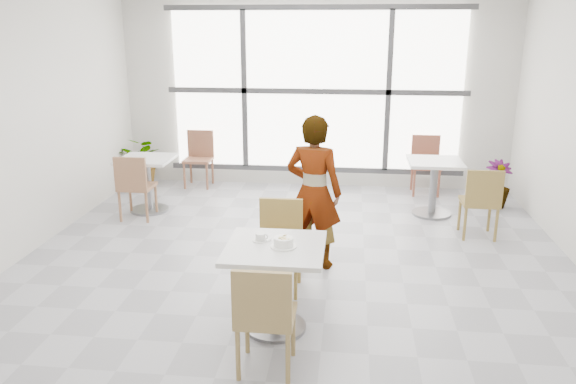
# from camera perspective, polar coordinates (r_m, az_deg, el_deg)

# --- Properties ---
(floor) EXTENTS (7.00, 7.00, 0.00)m
(floor) POSITION_cam_1_polar(r_m,az_deg,el_deg) (5.77, 0.34, -8.70)
(floor) COLOR #9E9EA5
(floor) RESTS_ON ground
(wall_back) EXTENTS (6.00, 0.00, 6.00)m
(wall_back) POSITION_cam_1_polar(r_m,az_deg,el_deg) (8.75, 2.85, 10.26)
(wall_back) COLOR silver
(wall_back) RESTS_ON ground
(wall_front) EXTENTS (6.00, 0.00, 6.00)m
(wall_front) POSITION_cam_1_polar(r_m,az_deg,el_deg) (2.02, -10.52, -12.32)
(wall_front) COLOR silver
(wall_front) RESTS_ON ground
(window) EXTENTS (4.60, 0.07, 2.52)m
(window) POSITION_cam_1_polar(r_m,az_deg,el_deg) (8.69, 2.82, 10.22)
(window) COLOR white
(window) RESTS_ON ground
(main_table) EXTENTS (0.80, 0.80, 0.75)m
(main_table) POSITION_cam_1_polar(r_m,az_deg,el_deg) (4.65, -1.31, -8.10)
(main_table) COLOR silver
(main_table) RESTS_ON ground
(chair_near) EXTENTS (0.42, 0.42, 0.87)m
(chair_near) POSITION_cam_1_polar(r_m,az_deg,el_deg) (4.08, -2.42, -12.20)
(chair_near) COLOR #9C804B
(chair_near) RESTS_ON ground
(chair_far) EXTENTS (0.42, 0.42, 0.87)m
(chair_far) POSITION_cam_1_polar(r_m,az_deg,el_deg) (5.39, -0.84, -4.76)
(chair_far) COLOR olive
(chair_far) RESTS_ON ground
(oatmeal_bowl) EXTENTS (0.21, 0.21, 0.09)m
(oatmeal_bowl) POSITION_cam_1_polar(r_m,az_deg,el_deg) (4.52, -0.46, -5.11)
(oatmeal_bowl) COLOR white
(oatmeal_bowl) RESTS_ON main_table
(coffee_cup) EXTENTS (0.16, 0.13, 0.07)m
(coffee_cup) POSITION_cam_1_polar(r_m,az_deg,el_deg) (4.65, -2.81, -4.65)
(coffee_cup) COLOR silver
(coffee_cup) RESTS_ON main_table
(person) EXTENTS (0.66, 0.51, 1.62)m
(person) POSITION_cam_1_polar(r_m,az_deg,el_deg) (5.79, 2.66, -0.04)
(person) COLOR black
(person) RESTS_ON ground
(bg_table_left) EXTENTS (0.70, 0.70, 0.75)m
(bg_table_left) POSITION_cam_1_polar(r_m,az_deg,el_deg) (7.87, -14.14, 1.53)
(bg_table_left) COLOR white
(bg_table_left) RESTS_ON ground
(bg_table_right) EXTENTS (0.70, 0.70, 0.75)m
(bg_table_right) POSITION_cam_1_polar(r_m,az_deg,el_deg) (7.72, 14.63, 1.21)
(bg_table_right) COLOR white
(bg_table_right) RESTS_ON ground
(bg_chair_left_near) EXTENTS (0.42, 0.42, 0.87)m
(bg_chair_left_near) POSITION_cam_1_polar(r_m,az_deg,el_deg) (7.53, -15.38, 0.87)
(bg_chair_left_near) COLOR #986849
(bg_chair_left_near) RESTS_ON ground
(bg_chair_left_far) EXTENTS (0.42, 0.42, 0.87)m
(bg_chair_left_far) POSITION_cam_1_polar(r_m,az_deg,el_deg) (9.00, -9.02, 3.80)
(bg_chair_left_far) COLOR #905A41
(bg_chair_left_far) RESTS_ON ground
(bg_chair_right_near) EXTENTS (0.42, 0.42, 0.87)m
(bg_chair_right_near) POSITION_cam_1_polar(r_m,az_deg,el_deg) (7.00, 19.08, -0.64)
(bg_chair_right_near) COLOR olive
(bg_chair_right_near) RESTS_ON ground
(bg_chair_right_far) EXTENTS (0.42, 0.42, 0.87)m
(bg_chair_right_far) POSITION_cam_1_polar(r_m,az_deg,el_deg) (8.75, 13.84, 3.14)
(bg_chair_right_far) COLOR #96513C
(bg_chair_right_far) RESTS_ON ground
(plant_left) EXTENTS (0.81, 0.74, 0.79)m
(plant_left) POSITION_cam_1_polar(r_m,az_deg,el_deg) (9.18, -14.50, 3.05)
(plant_left) COLOR #508144
(plant_left) RESTS_ON ground
(plant_right) EXTENTS (0.41, 0.41, 0.66)m
(plant_right) POSITION_cam_1_polar(r_m,az_deg,el_deg) (8.37, 20.51, 0.77)
(plant_right) COLOR #487242
(plant_right) RESTS_ON ground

